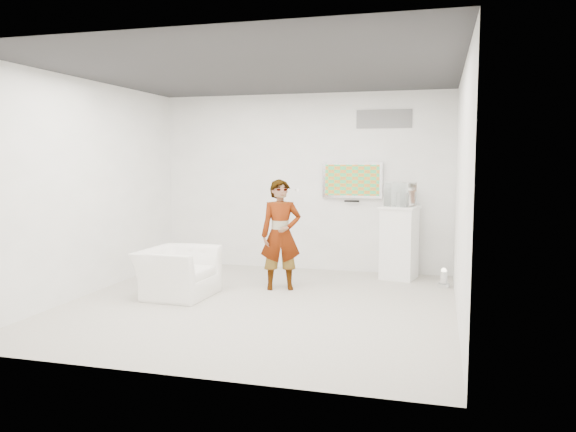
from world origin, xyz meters
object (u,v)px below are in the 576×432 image
object	(u,v)px
tv	(352,180)
armchair	(178,272)
floor_uplight	(444,278)
person	(281,235)
pedestal	(399,242)

from	to	relation	value
tv	armchair	distance (m)	3.33
armchair	floor_uplight	xyz separation A→B (m)	(3.58, 1.50, -0.20)
person	floor_uplight	xyz separation A→B (m)	(2.31, 0.72, -0.67)
tv	pedestal	world-z (taller)	tv
tv	armchair	world-z (taller)	tv
person	floor_uplight	size ratio (longest dim) A/B	5.86
floor_uplight	pedestal	bearing A→B (deg)	145.78
pedestal	tv	bearing A→B (deg)	157.60
armchair	floor_uplight	distance (m)	3.89
tv	floor_uplight	distance (m)	2.21
floor_uplight	armchair	bearing A→B (deg)	-157.31
armchair	floor_uplight	bearing A→B (deg)	-64.23
pedestal	floor_uplight	size ratio (longest dim) A/B	4.22
tv	person	bearing A→B (deg)	-117.95
person	tv	bearing A→B (deg)	42.12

